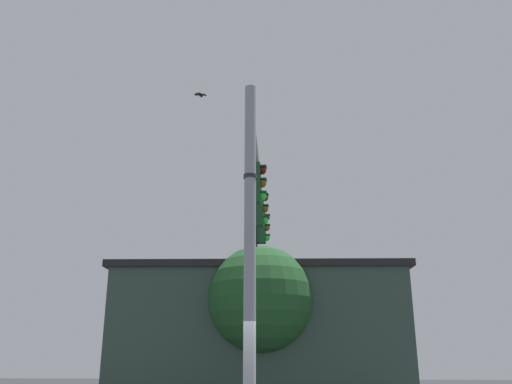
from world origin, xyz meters
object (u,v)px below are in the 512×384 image
at_px(traffic_light_mid_outer, 262,228).
at_px(street_name_sign, 251,182).
at_px(bird_flying, 200,95).
at_px(traffic_light_nearest_pole, 256,183).
at_px(traffic_light_mid_inner, 259,209).

distance_m(traffic_light_mid_outer, street_name_sign, 6.62).
height_order(street_name_sign, bird_flying, bird_flying).
xyz_separation_m(traffic_light_nearest_pole, traffic_light_mid_outer, (-4.78, -0.24, 0.00)).
bearing_deg(street_name_sign, traffic_light_mid_inner, -177.44).
relative_size(traffic_light_mid_inner, traffic_light_mid_outer, 1.00).
distance_m(traffic_light_nearest_pole, street_name_sign, 1.89).
bearing_deg(bird_flying, traffic_light_nearest_pole, 65.22).
bearing_deg(traffic_light_mid_inner, street_name_sign, 2.56).
distance_m(traffic_light_mid_inner, bird_flying, 3.77).
bearing_deg(bird_flying, traffic_light_mid_inner, 135.99).
bearing_deg(traffic_light_nearest_pole, street_name_sign, 2.17).
bearing_deg(traffic_light_nearest_pole, traffic_light_mid_outer, -177.15).
bearing_deg(traffic_light_nearest_pole, traffic_light_mid_inner, -177.15).
distance_m(traffic_light_nearest_pole, traffic_light_mid_inner, 2.39).
distance_m(street_name_sign, bird_flying, 4.76).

